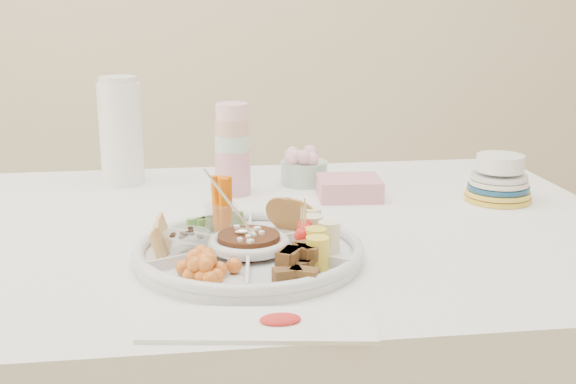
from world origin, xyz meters
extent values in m
cylinder|color=white|center=(0.00, -0.19, 0.78)|extent=(0.50, 0.50, 0.04)
cylinder|color=#35210F|center=(0.00, -0.19, 0.79)|extent=(0.14, 0.14, 0.04)
cylinder|color=silver|center=(0.00, 0.24, 0.87)|extent=(0.08, 0.08, 0.22)
cylinder|color=white|center=(-0.25, 0.37, 0.89)|extent=(0.11, 0.11, 0.26)
cylinder|color=silver|center=(0.17, 0.30, 0.80)|extent=(0.13, 0.13, 0.08)
cube|color=pink|center=(0.25, 0.17, 0.78)|extent=(0.14, 0.13, 0.05)
cylinder|color=#D9C256|center=(0.57, 0.10, 0.80)|extent=(0.18, 0.18, 0.09)
cube|color=silver|center=(-0.01, -0.45, 0.76)|extent=(0.33, 0.15, 0.01)
camera|label=1|loc=(-0.09, -1.34, 1.19)|focal=45.00mm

